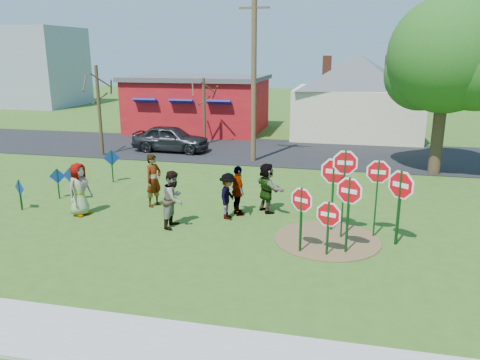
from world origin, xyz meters
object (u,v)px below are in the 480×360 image
object	(u,v)px
suv	(171,138)
stop_sign_c	(349,198)
person_b	(154,180)
leafy_tree	(449,62)
stop_sign_d	(378,179)
utility_pole	(254,72)
person_a	(79,189)
stop_sign_b	(345,172)
stop_sign_a	(301,206)

from	to	relation	value
suv	stop_sign_c	bearing A→B (deg)	-139.35
stop_sign_c	suv	world-z (taller)	stop_sign_c
person_b	leafy_tree	size ratio (longest dim) A/B	0.25
stop_sign_c	stop_sign_d	distance (m)	1.66
suv	utility_pole	distance (m)	6.43
person_a	person_b	xyz separation A→B (m)	(2.12, 1.49, 0.04)
stop_sign_b	stop_sign_c	size ratio (longest dim) A/B	1.22
stop_sign_b	stop_sign_d	distance (m)	1.06
stop_sign_a	person_a	xyz separation A→B (m)	(-7.78, 1.49, -0.46)
stop_sign_a	utility_pole	world-z (taller)	utility_pole
stop_sign_b	stop_sign_c	xyz separation A→B (m)	(0.15, -1.10, -0.47)
stop_sign_d	utility_pole	distance (m)	11.20
suv	utility_pole	size ratio (longest dim) A/B	0.50
suv	stop_sign_d	bearing A→B (deg)	-133.48
stop_sign_d	leafy_tree	world-z (taller)	leafy_tree
person_a	utility_pole	xyz separation A→B (m)	(4.27, 9.48, 3.60)
stop_sign_d	leafy_tree	distance (m)	9.77
stop_sign_d	person_b	xyz separation A→B (m)	(-7.77, 1.33, -0.87)
person_a	stop_sign_a	bearing A→B (deg)	-82.46
stop_sign_c	person_a	bearing A→B (deg)	-164.61
stop_sign_b	stop_sign_d	world-z (taller)	stop_sign_b
stop_sign_c	suv	distance (m)	15.60
person_a	utility_pole	bearing A→B (deg)	-5.87
person_b	suv	xyz separation A→B (m)	(-2.88, 9.33, -0.20)
stop_sign_a	suv	size ratio (longest dim) A/B	0.47
stop_sign_b	stop_sign_c	world-z (taller)	stop_sign_b
suv	leafy_tree	bearing A→B (deg)	-96.83
stop_sign_b	stop_sign_c	bearing A→B (deg)	-81.68
suv	utility_pole	bearing A→B (deg)	-103.40
leafy_tree	stop_sign_a	bearing A→B (deg)	-117.59
stop_sign_a	utility_pole	xyz separation A→B (m)	(-3.51, 10.97, 3.14)
person_a	stop_sign_d	bearing A→B (deg)	-70.68
stop_sign_b	leafy_tree	size ratio (longest dim) A/B	0.36
stop_sign_a	utility_pole	bearing A→B (deg)	135.33
stop_sign_d	person_b	bearing A→B (deg)	173.84
stop_sign_d	leafy_tree	bearing A→B (deg)	72.83
person_a	utility_pole	distance (m)	11.00
stop_sign_b	suv	distance (m)	14.69
stop_sign_c	person_a	world-z (taller)	stop_sign_c
stop_sign_a	utility_pole	distance (m)	11.94
stop_sign_c	stop_sign_d	size ratio (longest dim) A/B	0.92
stop_sign_a	leafy_tree	xyz separation A→B (m)	(5.36, 10.27, 3.71)
stop_sign_c	person_b	xyz separation A→B (m)	(-6.94, 2.76, -0.65)
stop_sign_a	utility_pole	size ratio (longest dim) A/B	0.24
stop_sign_a	stop_sign_d	distance (m)	2.71
stop_sign_c	leafy_tree	distance (m)	11.38
stop_sign_a	stop_sign_b	bearing A→B (deg)	77.43
suv	stop_sign_b	bearing A→B (deg)	-137.09
stop_sign_b	person_a	bearing A→B (deg)	179.46
person_a	stop_sign_c	bearing A→B (deg)	-79.56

